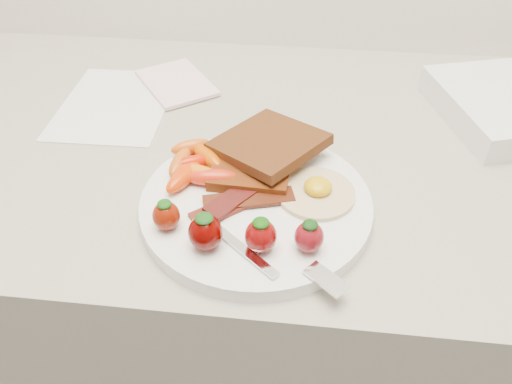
# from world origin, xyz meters

# --- Properties ---
(counter) EXTENTS (2.00, 0.60, 0.90)m
(counter) POSITION_xyz_m (0.00, 1.70, 0.45)
(counter) COLOR gray
(counter) RESTS_ON ground
(plate) EXTENTS (0.27, 0.27, 0.02)m
(plate) POSITION_xyz_m (-0.01, 1.55, 0.91)
(plate) COLOR white
(plate) RESTS_ON counter
(toast_lower) EXTENTS (0.10, 0.10, 0.01)m
(toast_lower) POSITION_xyz_m (-0.02, 1.60, 0.93)
(toast_lower) COLOR #401D08
(toast_lower) RESTS_ON plate
(toast_upper) EXTENTS (0.16, 0.16, 0.03)m
(toast_upper) POSITION_xyz_m (-0.01, 1.63, 0.94)
(toast_upper) COLOR #41240D
(toast_upper) RESTS_ON toast_lower
(fried_egg) EXTENTS (0.11, 0.11, 0.02)m
(fried_egg) POSITION_xyz_m (0.06, 1.57, 0.92)
(fried_egg) COLOR silver
(fried_egg) RESTS_ON plate
(bacon_strips) EXTENTS (0.12, 0.11, 0.01)m
(bacon_strips) POSITION_xyz_m (-0.03, 1.55, 0.92)
(bacon_strips) COLOR #4D1A10
(bacon_strips) RESTS_ON plate
(baby_carrots) EXTENTS (0.10, 0.11, 0.02)m
(baby_carrots) POSITION_xyz_m (-0.09, 1.59, 0.93)
(baby_carrots) COLOR red
(baby_carrots) RESTS_ON plate
(strawberries) EXTENTS (0.18, 0.06, 0.04)m
(strawberries) POSITION_xyz_m (-0.03, 1.48, 0.94)
(strawberries) COLOR #711404
(strawberries) RESTS_ON plate
(fork) EXTENTS (0.16, 0.09, 0.00)m
(fork) POSITION_xyz_m (0.02, 1.46, 0.92)
(fork) COLOR silver
(fork) RESTS_ON plate
(paper_sheet) EXTENTS (0.17, 0.22, 0.00)m
(paper_sheet) POSITION_xyz_m (-0.26, 1.76, 0.90)
(paper_sheet) COLOR white
(paper_sheet) RESTS_ON counter
(notepad) EXTENTS (0.16, 0.17, 0.01)m
(notepad) POSITION_xyz_m (-0.18, 1.83, 0.91)
(notepad) COLOR #F5D1D8
(notepad) RESTS_ON paper_sheet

